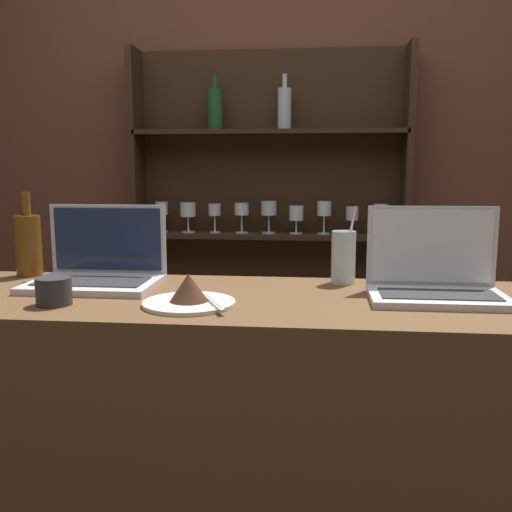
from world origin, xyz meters
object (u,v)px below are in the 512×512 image
at_px(laptop_far, 435,278).
at_px(wine_bottle_amber, 28,244).
at_px(laptop_near, 98,269).
at_px(coffee_cup, 54,291).
at_px(cake_plate, 189,295).
at_px(water_glass, 343,257).

distance_m(laptop_far, wine_bottle_amber, 1.16).
height_order(laptop_near, coffee_cup, laptop_near).
bearing_deg(laptop_near, cake_plate, -34.53).
xyz_separation_m(water_glass, wine_bottle_amber, (-0.93, 0.01, 0.02)).
xyz_separation_m(laptop_far, water_glass, (-0.22, 0.16, 0.02)).
bearing_deg(laptop_near, laptop_far, -4.24).
bearing_deg(cake_plate, water_glass, 38.87).
bearing_deg(cake_plate, laptop_far, 13.44).
bearing_deg(wine_bottle_amber, coffee_cup, -55.12).
relative_size(laptop_near, coffee_cup, 4.08).
bearing_deg(wine_bottle_amber, laptop_far, -8.53).
height_order(laptop_near, wine_bottle_amber, wine_bottle_amber).
distance_m(laptop_near, water_glass, 0.68).
height_order(laptop_far, water_glass, laptop_far).
relative_size(laptop_far, cake_plate, 1.49).
xyz_separation_m(laptop_far, coffee_cup, (-0.91, -0.17, -0.02)).
height_order(laptop_near, laptop_far, laptop_far).
distance_m(laptop_far, coffee_cup, 0.93).
bearing_deg(laptop_far, laptop_near, 175.76).
height_order(cake_plate, wine_bottle_amber, wine_bottle_amber).
bearing_deg(laptop_near, wine_bottle_amber, 157.48).
bearing_deg(laptop_near, water_glass, 7.81).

